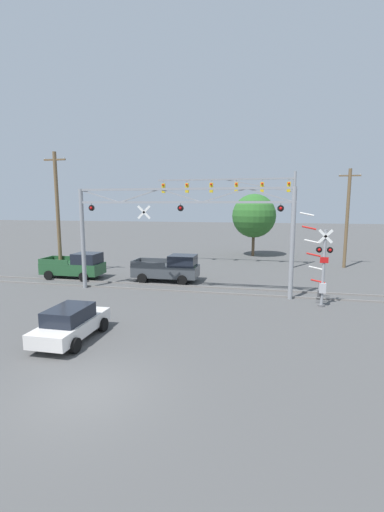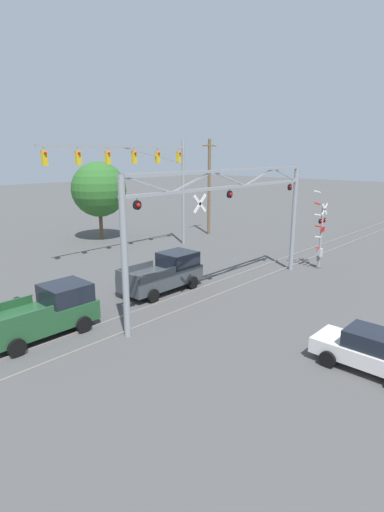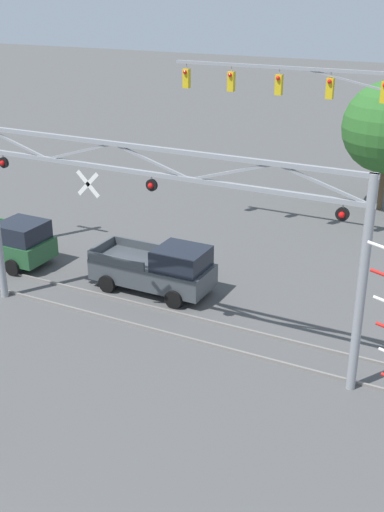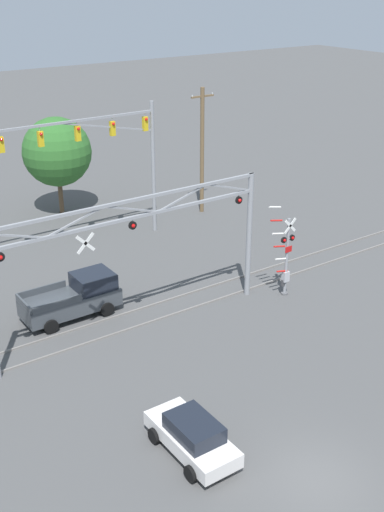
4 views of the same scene
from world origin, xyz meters
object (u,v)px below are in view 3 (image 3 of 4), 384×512
object	(u,v)px
crossing_gantry	(152,214)
traffic_signal_span	(362,116)
pickup_truck_lead	(158,269)
pickup_truck_following	(6,241)

from	to	relation	value
crossing_gantry	traffic_signal_span	size ratio (longest dim) A/B	1.11
crossing_gantry	pickup_truck_lead	bearing A→B (deg)	117.73
pickup_truck_lead	crossing_gantry	bearing A→B (deg)	-62.27
pickup_truck_lead	pickup_truck_following	world-z (taller)	same
pickup_truck_following	pickup_truck_lead	bearing A→B (deg)	3.77
traffic_signal_span	crossing_gantry	bearing A→B (deg)	-110.64
crossing_gantry	pickup_truck_following	distance (m)	9.96
pickup_truck_lead	traffic_signal_span	bearing A→B (deg)	53.00
crossing_gantry	pickup_truck_following	bearing A→B (deg)	163.58
crossing_gantry	pickup_truck_lead	xyz separation A→B (m)	(-1.64, 3.12, -3.49)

